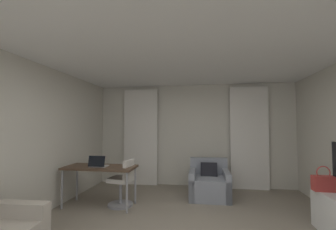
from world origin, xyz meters
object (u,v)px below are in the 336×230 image
desk_chair (122,185)px  laptop (98,164)px  handbag_primary (324,183)px  desk (100,170)px  armchair (209,184)px

desk_chair → laptop: (-0.43, -0.14, 0.41)m
laptop → handbag_primary: 3.75m
desk → desk_chair: (0.43, 0.08, -0.30)m
armchair → desk: bearing=-157.5°
desk → desk_chair: 0.52m
desk → desk_chair: size_ratio=1.54×
desk → handbag_primary: 3.75m
armchair → laptop: bearing=-156.1°
desk_chair → handbag_primary: 3.35m
handbag_primary → laptop: bearing=174.8°
armchair → handbag_primary: 2.11m
desk → laptop: (-0.01, -0.07, 0.11)m
desk_chair → laptop: size_ratio=2.70×
armchair → desk: 2.30m
laptop → handbag_primary: bearing=-5.2°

